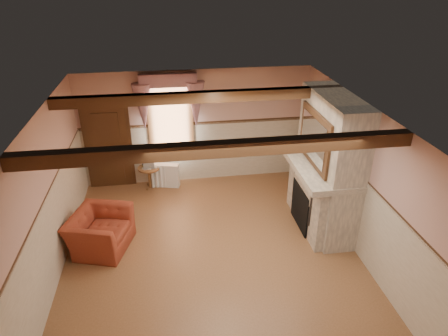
{
  "coord_description": "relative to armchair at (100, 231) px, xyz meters",
  "views": [
    {
      "loc": [
        -0.67,
        -6.05,
        4.92
      ],
      "look_at": [
        0.36,
        0.8,
        1.37
      ],
      "focal_mm": 32.0,
      "sensor_mm": 36.0,
      "label": 1
    }
  ],
  "objects": [
    {
      "name": "door",
      "position": [
        -0.01,
        2.48,
        0.68
      ],
      "size": [
        1.1,
        0.1,
        2.1
      ],
      "primitive_type": "cube",
      "color": "black",
      "rests_on": "floor"
    },
    {
      "name": "wall_front",
      "position": [
        2.09,
        -3.46,
        1.03
      ],
      "size": [
        5.5,
        0.02,
        2.8
      ],
      "primitive_type": "cube",
      "color": "tan",
      "rests_on": "floor"
    },
    {
      "name": "floor",
      "position": [
        2.09,
        -0.46,
        -0.37
      ],
      "size": [
        5.5,
        6.0,
        0.01
      ],
      "primitive_type": "cube",
      "color": "brown",
      "rests_on": "ground"
    },
    {
      "name": "ceiling",
      "position": [
        2.09,
        -0.46,
        2.43
      ],
      "size": [
        5.5,
        6.0,
        0.01
      ],
      "primitive_type": "cube",
      "color": "silver",
      "rests_on": "wall_back"
    },
    {
      "name": "armchair",
      "position": [
        0.0,
        0.0,
        0.0
      ],
      "size": [
        1.29,
        1.38,
        0.74
      ],
      "primitive_type": "imported",
      "rotation": [
        0.0,
        0.0,
        1.27
      ],
      "color": "maroon",
      "rests_on": "floor"
    },
    {
      "name": "chair_rail",
      "position": [
        2.09,
        -0.46,
        1.13
      ],
      "size": [
        5.5,
        6.0,
        0.08
      ],
      "primitive_type": null,
      "color": "black",
      "rests_on": "wainscot"
    },
    {
      "name": "bowl",
      "position": [
        4.33,
        0.3,
        1.1
      ],
      "size": [
        0.38,
        0.38,
        0.09
      ],
      "primitive_type": "imported",
      "color": "brown",
      "rests_on": "mantel"
    },
    {
      "name": "book_stack",
      "position": [
        0.88,
        2.27,
        0.28
      ],
      "size": [
        0.3,
        0.35,
        0.2
      ],
      "primitive_type": "cube",
      "rotation": [
        0.0,
        0.0,
        0.13
      ],
      "color": "#B7AD8C",
      "rests_on": "side_table"
    },
    {
      "name": "jar_yellow",
      "position": [
        4.33,
        -0.17,
        1.11
      ],
      "size": [
        0.06,
        0.06,
        0.12
      ],
      "primitive_type": "cylinder",
      "color": "gold",
      "rests_on": "mantel"
    },
    {
      "name": "window_drapes",
      "position": [
        1.49,
        2.42,
        1.88
      ],
      "size": [
        1.3,
        0.14,
        1.4
      ],
      "primitive_type": "cube",
      "color": "gray",
      "rests_on": "wall_back"
    },
    {
      "name": "wall_right",
      "position": [
        4.84,
        -0.46,
        1.03
      ],
      "size": [
        0.02,
        6.0,
        2.8
      ],
      "primitive_type": "cube",
      "color": "tan",
      "rests_on": "floor"
    },
    {
      "name": "mantel_clock",
      "position": [
        4.33,
        0.82,
        1.15
      ],
      "size": [
        0.14,
        0.24,
        0.2
      ],
      "primitive_type": "cube",
      "color": "#31200D",
      "rests_on": "mantel"
    },
    {
      "name": "ceiling_beam_front",
      "position": [
        2.09,
        -1.66,
        2.33
      ],
      "size": [
        5.5,
        0.18,
        0.2
      ],
      "primitive_type": "cube",
      "color": "black",
      "rests_on": "ceiling"
    },
    {
      "name": "wall_back",
      "position": [
        2.09,
        2.54,
        1.03
      ],
      "size": [
        5.5,
        0.02,
        2.8
      ],
      "primitive_type": "cube",
      "color": "tan",
      "rests_on": "floor"
    },
    {
      "name": "oil_lamp",
      "position": [
        4.33,
        0.58,
        1.19
      ],
      "size": [
        0.11,
        0.11,
        0.28
      ],
      "primitive_type": "cylinder",
      "color": "#BF7936",
      "rests_on": "mantel"
    },
    {
      "name": "wall_left",
      "position": [
        -0.66,
        -0.46,
        1.03
      ],
      "size": [
        0.02,
        6.0,
        2.8
      ],
      "primitive_type": "cube",
      "color": "tan",
      "rests_on": "floor"
    },
    {
      "name": "wainscot",
      "position": [
        2.09,
        -0.46,
        0.38
      ],
      "size": [
        5.5,
        6.0,
        1.5
      ],
      "primitive_type": null,
      "color": "beige",
      "rests_on": "floor"
    },
    {
      "name": "overmantel_mirror",
      "position": [
        4.15,
        0.14,
        1.6
      ],
      "size": [
        0.06,
        1.44,
        1.04
      ],
      "primitive_type": "cube",
      "color": "silver",
      "rests_on": "fireplace"
    },
    {
      "name": "candle_red",
      "position": [
        4.33,
        -0.57,
        1.13
      ],
      "size": [
        0.06,
        0.06,
        0.16
      ],
      "primitive_type": "cylinder",
      "color": "#B41D16",
      "rests_on": "mantel"
    },
    {
      "name": "ceiling_beam_back",
      "position": [
        2.09,
        0.74,
        2.33
      ],
      "size": [
        5.5,
        0.18,
        0.2
      ],
      "primitive_type": "cube",
      "color": "black",
      "rests_on": "ceiling"
    },
    {
      "name": "fireplace",
      "position": [
        4.51,
        0.14,
        1.03
      ],
      "size": [
        0.85,
        2.0,
        2.8
      ],
      "primitive_type": "cube",
      "color": "gray",
      "rests_on": "floor"
    },
    {
      "name": "radiator",
      "position": [
        1.26,
        2.24,
        -0.07
      ],
      "size": [
        0.72,
        0.34,
        0.6
      ],
      "primitive_type": "cube",
      "rotation": [
        0.0,
        0.0,
        -0.24
      ],
      "color": "white",
      "rests_on": "floor"
    },
    {
      "name": "side_table",
      "position": [
        0.89,
        2.24,
        -0.1
      ],
      "size": [
        0.7,
        0.7,
        0.55
      ],
      "primitive_type": "cylinder",
      "rotation": [
        0.0,
        0.0,
        -0.42
      ],
      "color": "brown",
      "rests_on": "floor"
    },
    {
      "name": "mantel",
      "position": [
        4.33,
        0.14,
        0.99
      ],
      "size": [
        1.05,
        2.05,
        0.12
      ],
      "primitive_type": "cube",
      "color": "gray",
      "rests_on": "fireplace"
    },
    {
      "name": "firebox",
      "position": [
        4.09,
        0.14,
        0.08
      ],
      "size": [
        0.2,
        0.95,
        0.9
      ],
      "primitive_type": "cube",
      "color": "black",
      "rests_on": "floor"
    },
    {
      "name": "window",
      "position": [
        1.49,
        2.51,
        1.28
      ],
      "size": [
        1.06,
        0.08,
        2.02
      ],
      "primitive_type": "cube",
      "color": "white",
      "rests_on": "wall_back"
    }
  ]
}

